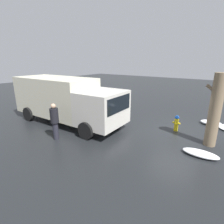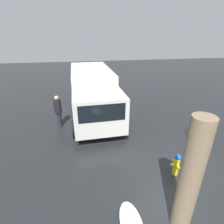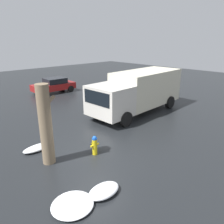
# 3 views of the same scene
# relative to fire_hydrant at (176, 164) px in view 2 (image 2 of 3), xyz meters

# --- Properties ---
(ground_plane) EXTENTS (60.00, 60.00, 0.00)m
(ground_plane) POSITION_rel_fire_hydrant_xyz_m (-0.00, -0.00, -0.46)
(ground_plane) COLOR black
(fire_hydrant) EXTENTS (0.43, 0.33, 0.90)m
(fire_hydrant) POSITION_rel_fire_hydrant_xyz_m (0.00, 0.00, 0.00)
(fire_hydrant) COLOR yellow
(fire_hydrant) RESTS_ON ground_plane
(tree_trunk) EXTENTS (0.78, 0.51, 3.34)m
(tree_trunk) POSITION_rel_fire_hydrant_xyz_m (-1.79, 0.83, 1.22)
(tree_trunk) COLOR #7F6B51
(tree_trunk) RESTS_ON ground_plane
(delivery_truck) EXTENTS (7.60, 2.93, 2.78)m
(delivery_truck) POSITION_rel_fire_hydrant_xyz_m (6.16, 2.56, 1.07)
(delivery_truck) COLOR beige
(delivery_truck) RESTS_ON ground_plane
(pedestrian) EXTENTS (0.40, 0.40, 1.84)m
(pedestrian) POSITION_rel_fire_hydrant_xyz_m (4.60, 4.61, 0.54)
(pedestrian) COLOR #23232D
(pedestrian) RESTS_ON ground_plane
(snow_pile_by_hydrant) EXTENTS (1.42, 0.62, 0.22)m
(snow_pile_by_hydrant) POSITION_rel_fire_hydrant_xyz_m (-1.64, 2.17, -0.35)
(snow_pile_by_hydrant) COLOR white
(snow_pile_by_hydrant) RESTS_ON ground_plane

